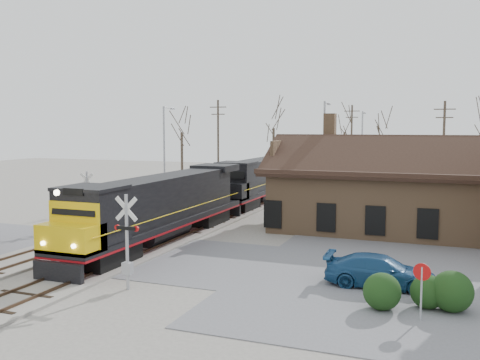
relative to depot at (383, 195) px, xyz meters
The scene contains 24 objects.
ground 17.14m from the depot, 134.97° to the right, with size 140.00×140.00×0.00m, color #A09B91.
road 17.13m from the depot, 134.97° to the right, with size 60.00×9.00×0.03m, color slate.
track_main 12.58m from the depot, 165.97° to the left, with size 3.40×90.00×0.24m.
track_siding 16.92m from the depot, 169.70° to the left, with size 3.40×90.00×0.24m.
depot is the anchor object (origin of this frame).
locomotive_lead 15.17m from the depot, 142.23° to the right, with size 2.80×18.75×4.16m.
locomotive_trailing 15.45m from the depot, 140.92° to the left, with size 2.80×18.75×3.94m.
crossbuck_near 19.66m from the depot, 116.12° to the right, with size 1.17×0.31×4.11m.
crossbuck_far 20.16m from the depot, 160.89° to the right, with size 1.11×0.29×3.91m.
do_not_enter_sign 17.41m from the depot, 79.29° to the right, with size 0.62×0.20×2.13m.
parked_car 13.53m from the depot, 84.03° to the right, with size 1.95×4.80×1.39m, color navy.
hedge_a 16.54m from the depot, 83.75° to the right, with size 1.43×1.43×1.43m, color black.
hedge_b 16.03m from the depot, 77.64° to the right, with size 1.32×1.32×1.32m, color black.
hedge_c 16.28m from the depot, 74.71° to the right, with size 1.57×1.57×1.57m, color black.
streetlight_a 21.58m from the depot, 161.79° to the left, with size 0.25×2.04×8.82m.
streetlight_b 10.30m from the depot, 125.61° to the left, with size 0.25×2.04×9.08m.
streetlight_c 25.76m from the depot, 101.54° to the left, with size 0.25×2.04×8.70m.
utility_pole_a 27.88m from the depot, 137.07° to the left, with size 2.00×0.24×9.95m.
utility_pole_b 34.75m from the depot, 102.97° to the left, with size 2.00×0.24×9.77m.
utility_pole_c 19.22m from the depot, 79.17° to the left, with size 2.00×0.24×9.43m.
tree_a 33.05m from the depot, 141.67° to the left, with size 4.19×4.19×10.27m.
tree_b 31.88m from the depot, 121.18° to the left, with size 4.52×4.52×11.07m.
tree_c 38.68m from the depot, 104.05° to the left, with size 4.15×4.15×10.17m.
tree_d 28.29m from the depot, 95.92° to the left, with size 3.85×3.85×9.43m.
Camera 1 is at (15.88, -24.72, 6.96)m, focal length 40.00 mm.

